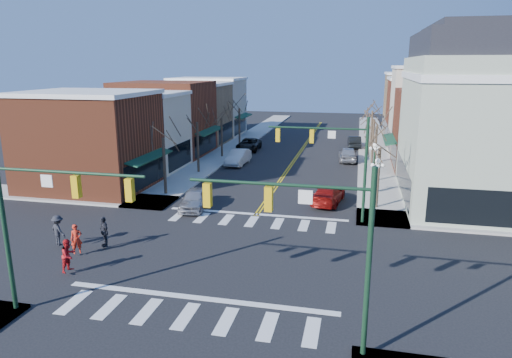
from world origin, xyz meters
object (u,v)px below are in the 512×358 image
Objects in this scene: car_left_mid at (238,157)px; pedestrian_red_a at (76,239)px; car_right_mid at (348,154)px; pedestrian_dark_a at (104,231)px; car_right_far at (354,142)px; car_left_near at (195,199)px; lamppost_midblock at (374,159)px; victorian_corner at (492,117)px; car_left_far at (249,145)px; lamppost_corner at (377,178)px; car_right_near at (328,194)px; pedestrian_dark_b at (58,230)px; pedestrian_red_b at (68,255)px.

car_left_mid is 25.41m from pedestrian_red_a.
pedestrian_dark_a reaches higher than car_right_mid.
car_left_mid is 17.89m from car_right_far.
pedestrian_dark_a reaches higher than car_left_near.
car_right_mid is at bearing 100.28° from lamppost_midblock.
lamppost_midblock is at bearing 5.62° from pedestrian_red_a.
victorian_corner reaches higher than car_right_mid.
car_right_mid is at bearing 104.89° from pedestrian_dark_a.
car_right_mid reaches higher than car_left_mid.
car_right_mid is (12.24, -3.95, 0.06)m from car_left_far.
car_left_near is at bearing -163.34° from victorian_corner.
car_right_far is (-1.80, 22.01, -2.22)m from lamppost_midblock.
lamppost_midblock is at bearing 84.38° from pedestrian_dark_a.
lamppost_corner reaches higher than car_right_far.
lamppost_midblock is 0.89× the size of car_right_near.
lamppost_corner is at bearing -45.65° from car_left_mid.
car_left_near is 2.43× the size of pedestrian_dark_a.
pedestrian_dark_b is at bearing -130.91° from pedestrian_dark_a.
victorian_corner is at bearing -3.45° from lamppost_midblock.
car_left_mid is 12.21m from car_right_mid.
car_left_mid is 2.86× the size of pedestrian_red_a.
lamppost_midblock is at bearing -127.32° from car_right_near.
car_left_near is at bearing 58.66° from car_right_mid.
car_right_near is 16.39m from car_right_mid.
car_right_near is at bearing 5.74° from pedestrian_red_a.
pedestrian_dark_a is (-2.50, -8.37, 0.31)m from car_left_near.
pedestrian_dark_b is at bearing 114.69° from pedestrian_red_a.
car_left_near is 2.41× the size of pedestrian_dark_b.
pedestrian_red_a is at bearing 32.69° from pedestrian_red_b.
car_left_near is at bearing -87.96° from car_left_far.
pedestrian_red_a reaches higher than car_right_mid.
victorian_corner is 29.39m from car_left_far.
pedestrian_dark_a is 0.99× the size of pedestrian_dark_b.
car_right_mid is at bearing -85.65° from car_right_near.
victorian_corner is at bearing -44.23° from pedestrian_red_b.
car_left_near is 30.98m from car_right_far.
car_right_near is 19.26m from pedestrian_dark_b.
lamppost_corner is 2.50× the size of pedestrian_red_b.
lamppost_midblock is 23.41m from pedestrian_red_a.
car_left_near is 2.59× the size of pedestrian_red_a.
car_left_far is (-14.60, 23.45, -2.21)m from lamppost_corner.
car_left_far is at bearing -72.20° from pedestrian_dark_b.
pedestrian_red_a is 2.33m from pedestrian_red_b.
lamppost_midblock reaches higher than car_right_far.
pedestrian_red_b is at bearing -93.25° from car_left_far.
lamppost_midblock reaches higher than car_left_far.
car_right_near is 19.50m from pedestrian_red_b.
pedestrian_dark_b is (-2.70, 2.97, 0.04)m from pedestrian_red_b.
lamppost_corner is 27.71m from car_left_far.
lamppost_corner is (-8.30, -6.00, -3.70)m from victorian_corner.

